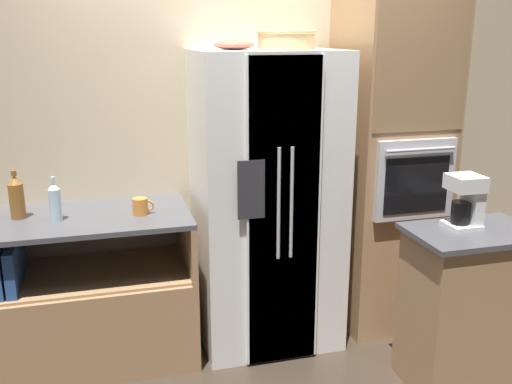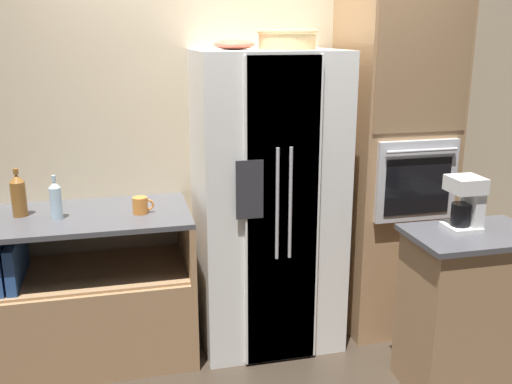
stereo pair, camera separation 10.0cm
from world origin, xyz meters
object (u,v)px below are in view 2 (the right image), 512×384
object	(u,v)px
coffee_maker	(467,201)
bottle_short	(18,195)
refrigerator	(267,202)
wall_oven	(392,161)
fruit_bowl	(234,44)
bottle_tall	(56,200)
mug	(141,205)
wicker_basket	(287,38)

from	to	relation	value
coffee_maker	bottle_short	bearing A→B (deg)	161.08
refrigerator	wall_oven	bearing A→B (deg)	1.96
fruit_bowl	coffee_maker	distance (m)	1.55
refrigerator	bottle_short	xyz separation A→B (m)	(-1.46, 0.07, 0.12)
refrigerator	bottle_tall	distance (m)	1.25
refrigerator	mug	distance (m)	0.78
refrigerator	wicker_basket	xyz separation A→B (m)	(0.12, 0.00, 0.98)
refrigerator	coffee_maker	bearing A→B (deg)	-39.23
fruit_bowl	bottle_tall	world-z (taller)	fruit_bowl
coffee_maker	refrigerator	bearing A→B (deg)	140.77
bottle_short	wall_oven	bearing A→B (deg)	-1.02
bottle_short	mug	distance (m)	0.69
fruit_bowl	wicker_basket	bearing A→B (deg)	0.37
wicker_basket	bottle_short	world-z (taller)	wicker_basket
refrigerator	fruit_bowl	distance (m)	0.97
wall_oven	bottle_short	distance (m)	2.31
mug	wicker_basket	bearing A→B (deg)	3.00
fruit_bowl	bottle_tall	size ratio (longest dim) A/B	0.93
refrigerator	bottle_tall	xyz separation A→B (m)	(-1.24, -0.03, 0.11)
bottle_tall	mug	bearing A→B (deg)	-1.38
wicker_basket	bottle_short	distance (m)	1.79
bottle_short	refrigerator	bearing A→B (deg)	-2.75
wicker_basket	fruit_bowl	xyz separation A→B (m)	(-0.32, -0.00, -0.03)
refrigerator	wicker_basket	distance (m)	0.99
refrigerator	mug	world-z (taller)	refrigerator
fruit_bowl	coffee_maker	bearing A→B (deg)	-33.71
coffee_maker	bottle_tall	bearing A→B (deg)	161.85
wicker_basket	fruit_bowl	world-z (taller)	wicker_basket
wall_oven	coffee_maker	xyz separation A→B (m)	(0.06, -0.77, -0.06)
fruit_bowl	mug	bearing A→B (deg)	-175.56
wall_oven	coffee_maker	size ratio (longest dim) A/B	7.75
mug	wall_oven	bearing A→B (deg)	2.64
refrigerator	wicker_basket	bearing A→B (deg)	0.45
wicker_basket	coffee_maker	xyz separation A→B (m)	(0.79, -0.74, -0.83)
refrigerator	mug	size ratio (longest dim) A/B	14.88
bottle_short	coffee_maker	distance (m)	2.50
wicker_basket	fruit_bowl	distance (m)	0.32
refrigerator	bottle_short	bearing A→B (deg)	177.25
wall_oven	coffee_maker	world-z (taller)	wall_oven
bottle_short	coffee_maker	size ratio (longest dim) A/B	0.96
fruit_bowl	coffee_maker	size ratio (longest dim) A/B	0.81
bottle_short	coffee_maker	xyz separation A→B (m)	(2.36, -0.81, 0.03)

